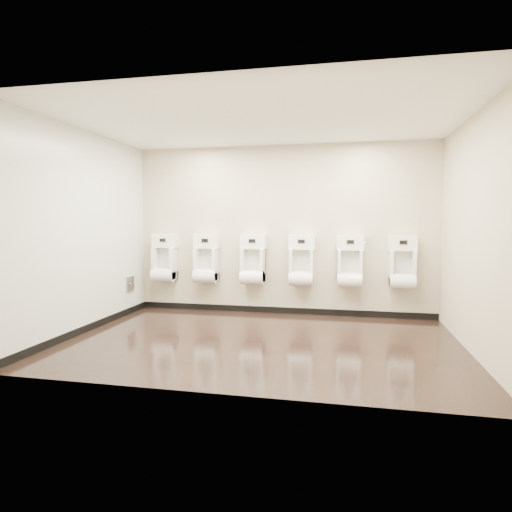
{
  "coord_description": "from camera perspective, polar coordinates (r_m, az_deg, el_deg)",
  "views": [
    {
      "loc": [
        1.05,
        -5.32,
        1.54
      ],
      "look_at": [
        -0.19,
        0.55,
        1.06
      ],
      "focal_mm": 30.0,
      "sensor_mm": 36.0,
      "label": 1
    }
  ],
  "objects": [
    {
      "name": "tile_overlay_left",
      "position": [
        6.39,
        -21.84,
        3.01
      ],
      "size": [
        0.01,
        3.5,
        2.8
      ],
      "primitive_type": "cube",
      "color": "silver",
      "rests_on": "ground"
    },
    {
      "name": "urinal_2",
      "position": [
        7.12,
        -0.42,
        -0.93
      ],
      "size": [
        0.44,
        0.33,
        0.81
      ],
      "color": "white",
      "rests_on": "back_wall"
    },
    {
      "name": "left_wall",
      "position": [
        6.39,
        -21.88,
        3.01
      ],
      "size": [
        0.02,
        3.5,
        2.8
      ],
      "primitive_type": "cube",
      "color": "#C5B799",
      "rests_on": "ground"
    },
    {
      "name": "skirting_left",
      "position": [
        6.55,
        -21.44,
        -8.87
      ],
      "size": [
        0.02,
        3.5,
        0.1
      ],
      "primitive_type": "cube",
      "color": "black",
      "rests_on": "ground"
    },
    {
      "name": "right_wall",
      "position": [
        5.51,
        27.18,
        2.64
      ],
      "size": [
        0.02,
        3.5,
        2.8
      ],
      "primitive_type": "cube",
      "color": "#C5B799",
      "rests_on": "ground"
    },
    {
      "name": "urinal_0",
      "position": [
        7.61,
        -12.11,
        -0.68
      ],
      "size": [
        0.44,
        0.33,
        0.81
      ],
      "color": "white",
      "rests_on": "back_wall"
    },
    {
      "name": "ceiling",
      "position": [
        5.56,
        0.74,
        17.7
      ],
      "size": [
        5.0,
        3.5,
        0.0
      ],
      "primitive_type": "cube",
      "color": "white"
    },
    {
      "name": "ground",
      "position": [
        5.63,
        0.71,
        -11.27
      ],
      "size": [
        5.0,
        3.5,
        0.0
      ],
      "primitive_type": "cube",
      "color": "black",
      "rests_on": "ground"
    },
    {
      "name": "skirting_back",
      "position": [
        7.28,
        3.38,
        -7.22
      ],
      "size": [
        5.0,
        0.02,
        0.1
      ],
      "primitive_type": "cube",
      "color": "black",
      "rests_on": "ground"
    },
    {
      "name": "urinal_4",
      "position": [
        6.95,
        12.43,
        -1.17
      ],
      "size": [
        0.44,
        0.33,
        0.81
      ],
      "color": "white",
      "rests_on": "back_wall"
    },
    {
      "name": "urinal_1",
      "position": [
        7.33,
        -6.67,
        -0.8
      ],
      "size": [
        0.44,
        0.33,
        0.81
      ],
      "color": "white",
      "rests_on": "back_wall"
    },
    {
      "name": "access_panel",
      "position": [
        7.48,
        -16.45,
        -3.59
      ],
      "size": [
        0.04,
        0.25,
        0.25
      ],
      "color": "#9E9EA3",
      "rests_on": "left_wall"
    },
    {
      "name": "back_wall",
      "position": [
        7.14,
        3.44,
        3.46
      ],
      "size": [
        5.0,
        0.02,
        2.8
      ],
      "primitive_type": "cube",
      "color": "#C5B799",
      "rests_on": "ground"
    },
    {
      "name": "urinal_5",
      "position": [
        7.01,
        18.92,
        -1.26
      ],
      "size": [
        0.44,
        0.33,
        0.81
      ],
      "color": "white",
      "rests_on": "back_wall"
    },
    {
      "name": "front_wall",
      "position": [
        3.72,
        -4.49,
        2.45
      ],
      "size": [
        5.0,
        0.02,
        2.8
      ],
      "primitive_type": "cube",
      "color": "#C5B799",
      "rests_on": "ground"
    },
    {
      "name": "urinal_3",
      "position": [
        6.99,
        6.09,
        -1.06
      ],
      "size": [
        0.44,
        0.33,
        0.81
      ],
      "color": "white",
      "rests_on": "back_wall"
    }
  ]
}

